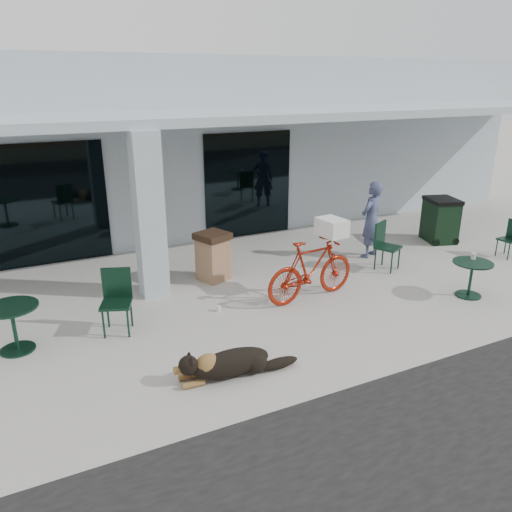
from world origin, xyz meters
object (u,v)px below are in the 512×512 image
cafe_chair_far_b (509,239)px  person (371,220)px  cafe_table_far (470,279)px  cafe_table_near (14,329)px  wheeled_bin (440,220)px  trash_receptacle (213,256)px  cafe_chair_far_a (388,247)px  bicycle (311,270)px  cafe_chair_near (116,303)px  dog (231,362)px

cafe_chair_far_b → person: person is taller
cafe_table_far → person: 2.76m
cafe_table_near → wheeled_bin: wheeled_bin is taller
cafe_table_near → trash_receptacle: bearing=19.8°
cafe_chair_far_b → trash_receptacle: size_ratio=0.86×
cafe_table_near → person: bearing=8.2°
cafe_table_near → cafe_chair_far_a: size_ratio=0.77×
cafe_chair_far_a → trash_receptacle: 3.81m
bicycle → cafe_table_far: bearing=-120.3°
cafe_chair_far_a → bicycle: bearing=168.7°
cafe_chair_far_a → person: size_ratio=0.59×
cafe_chair_far_a → cafe_table_far: bearing=-100.7°
bicycle → person: 2.92m
cafe_chair_far_a → wheeled_bin: 2.74m
bicycle → trash_receptacle: bearing=30.8°
cafe_table_near → person: person is taller
person → trash_receptacle: size_ratio=1.76×
cafe_chair_near → person: 6.21m
cafe_table_far → wheeled_bin: (2.06, 2.84, 0.21)m
dog → cafe_table_far: bearing=9.9°
cafe_chair_far_a → cafe_table_near: bearing=156.4°
cafe_table_far → cafe_table_near: bearing=168.6°
cafe_chair_near → cafe_chair_far_a: bearing=23.6°
bicycle → cafe_chair_near: bearing=79.5°
cafe_chair_far_b → cafe_table_near: bearing=-94.6°
dog → cafe_table_far: (5.21, 0.50, 0.13)m
bicycle → person: person is taller
cafe_table_near → cafe_chair_near: cafe_chair_near is taller
cafe_chair_near → cafe_chair_far_b: 8.96m
cafe_table_near → person: (7.61, 1.09, 0.52)m
dog → wheeled_bin: 8.01m
bicycle → cafe_chair_near: (-3.56, 0.26, -0.06)m
bicycle → cafe_table_far: (2.81, -1.24, -0.24)m
bicycle → person: size_ratio=1.10×
trash_receptacle → bicycle: bearing=-52.8°
cafe_table_near → wheeled_bin: bearing=7.1°
cafe_table_near → person: size_ratio=0.45×
dog → cafe_chair_near: size_ratio=1.26×
cafe_chair_far_a → cafe_chair_far_b: 3.12m
dog → person: person is taller
dog → cafe_table_near: 3.42m
cafe_table_near → cafe_chair_far_b: (10.49, -0.37, 0.06)m
trash_receptacle → cafe_chair_far_b: bearing=-14.6°
bicycle → cafe_chair_far_a: 2.40m
bicycle → cafe_chair_far_b: (5.39, -0.02, -0.15)m
cafe_table_near → cafe_chair_far_a: bearing=1.8°
cafe_chair_far_b → wheeled_bin: (-0.52, 1.62, 0.12)m
cafe_table_near → cafe_chair_far_a: cafe_chair_far_a is taller
person → trash_receptacle: bearing=-26.6°
dog → cafe_table_near: bearing=146.7°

